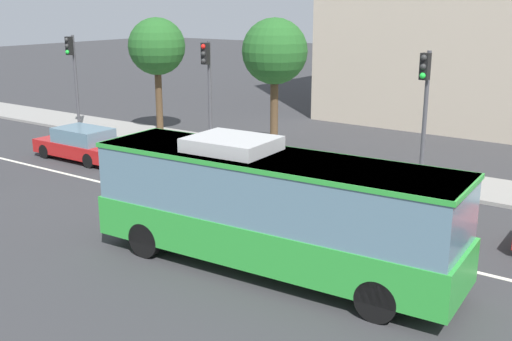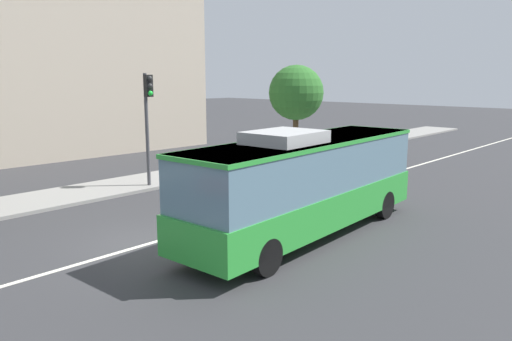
% 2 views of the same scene
% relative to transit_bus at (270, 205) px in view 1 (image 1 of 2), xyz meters
% --- Properties ---
extents(ground_plane, '(160.00, 160.00, 0.00)m').
position_rel_transit_bus_xyz_m(ground_plane, '(-3.84, 2.97, -1.81)').
color(ground_plane, '#333335').
extents(sidewalk_kerb, '(80.00, 3.22, 0.14)m').
position_rel_transit_bus_xyz_m(sidewalk_kerb, '(-3.84, 10.47, -1.74)').
color(sidewalk_kerb, gray).
rests_on(sidewalk_kerb, ground_plane).
extents(lane_centre_line, '(76.00, 0.16, 0.01)m').
position_rel_transit_bus_xyz_m(lane_centre_line, '(-3.84, 2.97, -1.80)').
color(lane_centre_line, silver).
rests_on(lane_centre_line, ground_plane).
extents(transit_bus, '(10.12, 3.02, 3.46)m').
position_rel_transit_bus_xyz_m(transit_bus, '(0.00, 0.00, 0.00)').
color(transit_bus, green).
rests_on(transit_bus, ground_plane).
extents(sedan_red_ahead, '(4.51, 1.83, 1.46)m').
position_rel_transit_bus_xyz_m(sedan_red_ahead, '(-13.58, 4.99, -1.09)').
color(sedan_red_ahead, '#B21919').
rests_on(sedan_red_ahead, ground_plane).
extents(traffic_light_near_corner, '(0.34, 0.62, 5.20)m').
position_rel_transit_bus_xyz_m(traffic_light_near_corner, '(-18.88, 9.04, 1.75)').
color(traffic_light_near_corner, '#47474C').
rests_on(traffic_light_near_corner, ground_plane).
extents(traffic_light_mid_block, '(0.34, 0.62, 5.20)m').
position_rel_transit_bus_xyz_m(traffic_light_mid_block, '(0.56, 9.29, 1.75)').
color(traffic_light_mid_block, '#47474C').
rests_on(traffic_light_mid_block, ground_plane).
extents(traffic_light_far_corner, '(0.34, 0.62, 5.20)m').
position_rel_transit_bus_xyz_m(traffic_light_far_corner, '(-9.64, 9.22, 1.75)').
color(traffic_light_far_corner, '#47474C').
rests_on(traffic_light_far_corner, ground_plane).
extents(street_tree_kerbside_left, '(2.98, 2.98, 6.15)m').
position_rel_transit_bus_xyz_m(street_tree_kerbside_left, '(-14.63, 11.15, 2.80)').
color(street_tree_kerbside_left, '#4C3823').
rests_on(street_tree_kerbside_left, ground_plane).
extents(street_tree_kerbside_right, '(2.93, 2.93, 6.25)m').
position_rel_transit_bus_xyz_m(street_tree_kerbside_right, '(-6.85, 10.54, 2.92)').
color(street_tree_kerbside_right, '#4C3823').
rests_on(street_tree_kerbside_right, ground_plane).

